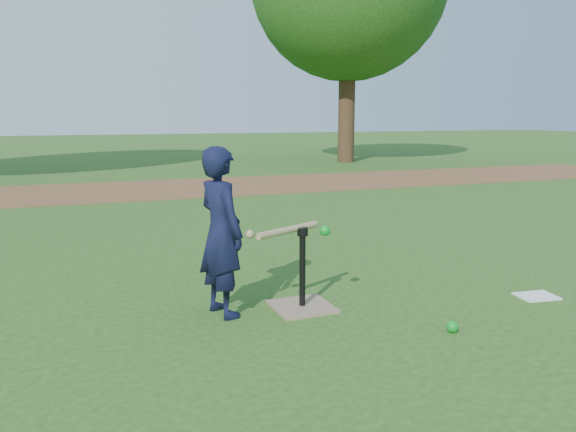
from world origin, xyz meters
name	(u,v)px	position (x,y,z in m)	size (l,w,h in m)	color
ground	(283,320)	(0.00, 0.00, 0.00)	(80.00, 80.00, 0.00)	#285116
dirt_strip	(149,189)	(0.00, 7.50, 0.01)	(24.00, 3.00, 0.01)	brown
child	(221,232)	(-0.36, 0.28, 0.61)	(0.44, 0.29, 1.21)	black
wiffle_ball_ground	(452,327)	(0.97, -0.61, 0.04)	(0.08, 0.08, 0.08)	#0D9623
clipboard	(537,296)	(2.06, -0.23, 0.01)	(0.30, 0.23, 0.01)	white
batting_tee	(302,294)	(0.22, 0.19, 0.11)	(0.44, 0.44, 0.61)	#93785D
swing_action	(292,231)	(0.13, 0.15, 0.61)	(0.64, 0.31, 0.08)	tan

